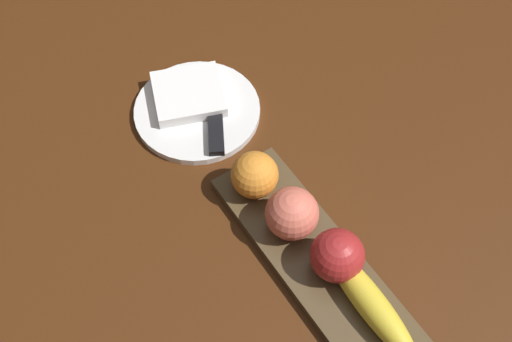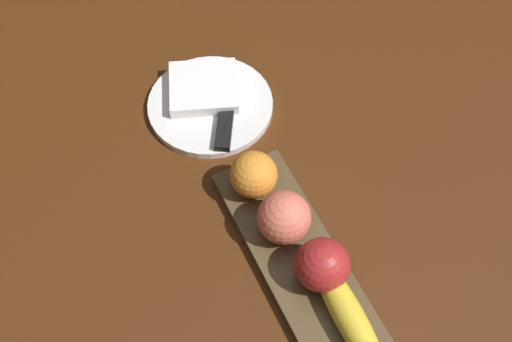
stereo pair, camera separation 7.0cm
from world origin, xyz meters
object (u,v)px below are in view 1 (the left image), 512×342
at_px(banana, 370,302).
at_px(dinner_plate, 197,111).
at_px(fruit_tray, 325,273).
at_px(apple, 337,256).
at_px(peach, 294,212).
at_px(knife, 215,123).
at_px(orange_near_apple, 255,175).
at_px(folded_napkin, 189,94).

bearing_deg(banana, dinner_plate, -176.57).
xyz_separation_m(fruit_tray, apple, (-0.00, -0.01, 0.05)).
bearing_deg(apple, banana, -179.08).
xyz_separation_m(fruit_tray, peach, (0.08, -0.00, 0.05)).
height_order(dinner_plate, knife, knife).
relative_size(orange_near_apple, folded_napkin, 0.63).
distance_m(orange_near_apple, dinner_plate, 0.19).
bearing_deg(apple, knife, 1.34).
bearing_deg(dinner_plate, peach, -179.45).
relative_size(banana, knife, 1.13).
height_order(banana, orange_near_apple, orange_near_apple).
relative_size(orange_near_apple, dinner_plate, 0.34).
xyz_separation_m(dinner_plate, folded_napkin, (0.03, 0.00, 0.02)).
distance_m(fruit_tray, folded_napkin, 0.37).
relative_size(apple, banana, 0.39).
xyz_separation_m(banana, folded_napkin, (0.44, 0.01, -0.01)).
height_order(orange_near_apple, peach, peach).
relative_size(fruit_tray, orange_near_apple, 6.05).
relative_size(orange_near_apple, peach, 0.92).
xyz_separation_m(peach, folded_napkin, (0.29, 0.00, -0.03)).
distance_m(apple, banana, 0.07).
height_order(peach, dinner_plate, peach).
distance_m(fruit_tray, dinner_plate, 0.34).
bearing_deg(knife, fruit_tray, -151.57).
relative_size(orange_near_apple, knife, 0.42).
distance_m(apple, dinner_plate, 0.35).
height_order(fruit_tray, dinner_plate, fruit_tray).
height_order(dinner_plate, folded_napkin, folded_napkin).
bearing_deg(apple, dinner_plate, 2.13).
height_order(apple, dinner_plate, apple).
bearing_deg(fruit_tray, apple, -102.43).
bearing_deg(fruit_tray, folded_napkin, 0.00).
distance_m(orange_near_apple, knife, 0.14).
distance_m(banana, dinner_plate, 0.42).
relative_size(banana, peach, 2.50).
xyz_separation_m(apple, folded_napkin, (0.37, 0.01, -0.03)).
bearing_deg(orange_near_apple, knife, -5.52).
relative_size(apple, orange_near_apple, 1.06).
relative_size(apple, peach, 0.98).
bearing_deg(folded_napkin, banana, -178.19).
height_order(fruit_tray, knife, knife).
bearing_deg(dinner_plate, folded_napkin, 0.00).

